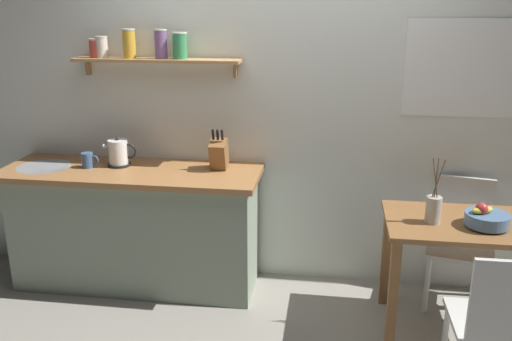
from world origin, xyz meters
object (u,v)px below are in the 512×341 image
at_px(dining_table, 468,241).
at_px(dining_chair_near, 498,322).
at_px(fruit_bowl, 486,218).
at_px(dining_chair_far, 461,236).
at_px(twig_vase, 433,209).
at_px(knife_block, 219,154).
at_px(electric_kettle, 119,153).
at_px(coffee_mug_by_sink, 88,160).

height_order(dining_table, dining_chair_near, dining_chair_near).
relative_size(dining_chair_near, fruit_bowl, 3.52).
xyz_separation_m(dining_chair_near, dining_chair_far, (0.05, 1.10, -0.02)).
bearing_deg(twig_vase, dining_chair_near, -70.28).
xyz_separation_m(dining_table, fruit_bowl, (0.07, -0.07, 0.19)).
bearing_deg(fruit_bowl, knife_block, 165.95).
xyz_separation_m(dining_chair_near, fruit_bowl, (0.06, 0.64, 0.30)).
bearing_deg(fruit_bowl, electric_kettle, 170.41).
relative_size(dining_table, electric_kettle, 4.16).
distance_m(dining_chair_far, knife_block, 1.77).
xyz_separation_m(twig_vase, knife_block, (-1.40, 0.40, 0.18)).
bearing_deg(dining_chair_near, coffee_mug_by_sink, 159.14).
height_order(twig_vase, electric_kettle, twig_vase).
bearing_deg(dining_chair_near, knife_block, 146.89).
bearing_deg(twig_vase, coffee_mug_by_sink, 172.33).
bearing_deg(dining_chair_far, coffee_mug_by_sink, -177.39).
bearing_deg(dining_table, twig_vase, -168.95).
relative_size(dining_chair_far, knife_block, 2.96).
xyz_separation_m(dining_chair_far, fruit_bowl, (0.02, -0.46, 0.32)).
height_order(dining_chair_near, twig_vase, twig_vase).
relative_size(dining_table, knife_block, 3.43).
height_order(dining_chair_near, fruit_bowl, dining_chair_near).
bearing_deg(electric_kettle, twig_vase, -10.36).
relative_size(dining_table, dining_chair_far, 1.16).
xyz_separation_m(dining_table, electric_kettle, (-2.36, 0.34, 0.38)).
relative_size(dining_chair_far, coffee_mug_by_sink, 6.93).
bearing_deg(coffee_mug_by_sink, fruit_bowl, -7.26).
height_order(dining_chair_far, coffee_mug_by_sink, coffee_mug_by_sink).
height_order(twig_vase, coffee_mug_by_sink, twig_vase).
bearing_deg(electric_kettle, coffee_mug_by_sink, -159.74).
bearing_deg(fruit_bowl, dining_table, 135.72).
relative_size(dining_chair_far, electric_kettle, 3.59).
bearing_deg(dining_chair_far, twig_vase, -123.47).
bearing_deg(coffee_mug_by_sink, twig_vase, -7.67).
bearing_deg(dining_chair_far, electric_kettle, -178.95).
relative_size(dining_chair_near, dining_chair_far, 1.03).
bearing_deg(twig_vase, knife_block, 163.89).
relative_size(dining_table, coffee_mug_by_sink, 8.02).
distance_m(dining_chair_near, dining_chair_far, 1.10).
distance_m(dining_table, dining_chair_near, 0.72).
xyz_separation_m(electric_kettle, coffee_mug_by_sink, (-0.20, -0.08, -0.04)).
xyz_separation_m(dining_table, dining_chair_near, (0.00, -0.71, -0.11)).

